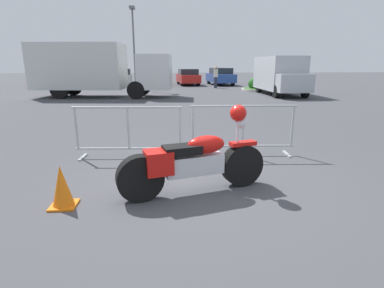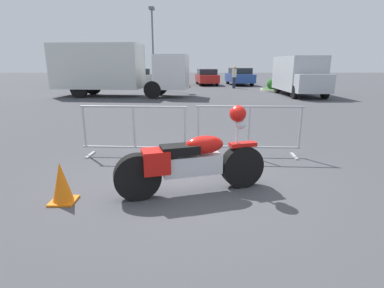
{
  "view_description": "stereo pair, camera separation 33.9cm",
  "coord_description": "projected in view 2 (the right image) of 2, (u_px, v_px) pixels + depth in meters",
  "views": [
    {
      "loc": [
        -0.39,
        -4.51,
        1.89
      ],
      "look_at": [
        -0.02,
        0.08,
        0.65
      ],
      "focal_mm": 28.0,
      "sensor_mm": 36.0,
      "label": 1
    },
    {
      "loc": [
        -0.05,
        -4.52,
        1.89
      ],
      "look_at": [
        -0.02,
        0.08,
        0.65
      ],
      "focal_mm": 28.0,
      "sensor_mm": 36.0,
      "label": 2
    }
  ],
  "objects": [
    {
      "name": "parked_car_silver",
      "position": [
        141.0,
        77.0,
        26.92
      ],
      "size": [
        2.07,
        4.36,
        1.44
      ],
      "rotation": [
        0.0,
        0.0,
        1.65
      ],
      "color": "#B7BABF",
      "rests_on": "ground"
    },
    {
      "name": "parked_car_green",
      "position": [
        75.0,
        76.0,
        26.77
      ],
      "size": [
        2.18,
        4.59,
        1.51
      ],
      "rotation": [
        0.0,
        0.0,
        1.65
      ],
      "color": "#236B38",
      "rests_on": "ground"
    },
    {
      "name": "crowd_barrier_far",
      "position": [
        249.0,
        130.0,
        6.18
      ],
      "size": [
        2.19,
        0.57,
        1.07
      ],
      "rotation": [
        0.0,
        0.0,
        -0.06
      ],
      "color": "#9EA0A5",
      "rests_on": "ground"
    },
    {
      "name": "parked_car_white",
      "position": [
        107.0,
        77.0,
        26.39
      ],
      "size": [
        2.18,
        4.6,
        1.52
      ],
      "rotation": [
        0.0,
        0.0,
        1.65
      ],
      "color": "white",
      "rests_on": "ground"
    },
    {
      "name": "motorcycle",
      "position": [
        192.0,
        161.0,
        4.43
      ],
      "size": [
        2.26,
        0.8,
        1.3
      ],
      "rotation": [
        0.0,
        0.0,
        0.27
      ],
      "color": "black",
      "rests_on": "ground"
    },
    {
      "name": "box_truck",
      "position": [
        114.0,
        68.0,
        17.36
      ],
      "size": [
        7.88,
        2.97,
        2.98
      ],
      "rotation": [
        0.0,
        0.0,
        -0.1
      ],
      "color": "silver",
      "rests_on": "ground"
    },
    {
      "name": "parked_car_blue",
      "position": [
        240.0,
        76.0,
        26.93
      ],
      "size": [
        2.16,
        4.56,
        1.5
      ],
      "rotation": [
        0.0,
        0.0,
        1.65
      ],
      "color": "#284799",
      "rests_on": "ground"
    },
    {
      "name": "street_lamp",
      "position": [
        153.0,
        37.0,
        21.32
      ],
      "size": [
        0.36,
        0.7,
        5.68
      ],
      "color": "#595B60",
      "rests_on": "ground"
    },
    {
      "name": "parked_car_black",
      "position": [
        174.0,
        78.0,
        26.26
      ],
      "size": [
        1.97,
        4.16,
        1.37
      ],
      "rotation": [
        0.0,
        0.0,
        1.65
      ],
      "color": "black",
      "rests_on": "ground"
    },
    {
      "name": "crowd_barrier_near",
      "position": [
        134.0,
        131.0,
        6.16
      ],
      "size": [
        2.19,
        0.57,
        1.07
      ],
      "rotation": [
        0.0,
        0.0,
        -0.06
      ],
      "color": "#9EA0A5",
      "rests_on": "ground"
    },
    {
      "name": "parked_car_red",
      "position": [
        207.0,
        77.0,
        26.98
      ],
      "size": [
        2.03,
        4.28,
        1.41
      ],
      "rotation": [
        0.0,
        0.0,
        1.65
      ],
      "color": "#B21E19",
      "rests_on": "ground"
    },
    {
      "name": "planter_island",
      "position": [
        281.0,
        86.0,
        21.16
      ],
      "size": [
        3.33,
        3.33,
        1.13
      ],
      "color": "#ADA89E",
      "rests_on": "ground"
    },
    {
      "name": "delivery_van",
      "position": [
        299.0,
        75.0,
        18.04
      ],
      "size": [
        2.02,
        5.01,
        2.31
      ],
      "rotation": [
        0.0,
        0.0,
        -1.57
      ],
      "color": "#B2B7BC",
      "rests_on": "ground"
    },
    {
      "name": "ground_plane",
      "position": [
        193.0,
        184.0,
        4.86
      ],
      "size": [
        120.0,
        120.0,
        0.0
      ],
      "primitive_type": "plane",
      "color": "#424247"
    },
    {
      "name": "pedestrian",
      "position": [
        234.0,
        76.0,
        23.33
      ],
      "size": [
        0.41,
        0.41,
        1.69
      ],
      "rotation": [
        0.0,
        0.0,
        4.48
      ],
      "color": "#262838",
      "rests_on": "ground"
    },
    {
      "name": "traffic_cone",
      "position": [
        62.0,
        183.0,
        4.15
      ],
      "size": [
        0.34,
        0.34,
        0.59
      ],
      "color": "orange",
      "rests_on": "ground"
    }
  ]
}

